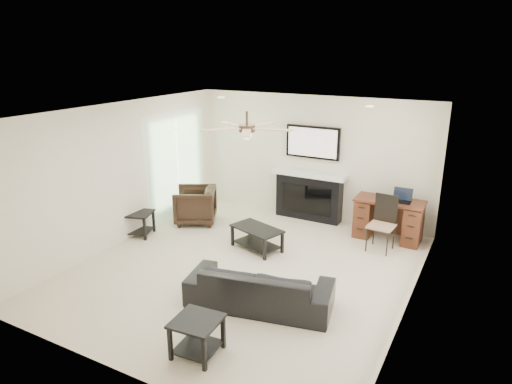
{
  "coord_description": "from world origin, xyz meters",
  "views": [
    {
      "loc": [
        3.28,
        -5.71,
        3.4
      ],
      "look_at": [
        -0.01,
        0.4,
        1.18
      ],
      "focal_mm": 32.0,
      "sensor_mm": 36.0,
      "label": 1
    }
  ],
  "objects_px": {
    "desk": "(388,220)",
    "coffee_table": "(257,238)",
    "sofa": "(260,287)",
    "armchair": "(195,205)",
    "fireplace_unit": "(309,174)"
  },
  "relations": [
    {
      "from": "armchair",
      "to": "desk",
      "type": "height_order",
      "value": "desk"
    },
    {
      "from": "coffee_table",
      "to": "desk",
      "type": "height_order",
      "value": "desk"
    },
    {
      "from": "desk",
      "to": "armchair",
      "type": "bearing_deg",
      "value": -164.8
    },
    {
      "from": "armchair",
      "to": "coffee_table",
      "type": "relative_size",
      "value": 0.89
    },
    {
      "from": "coffee_table",
      "to": "desk",
      "type": "distance_m",
      "value": 2.45
    },
    {
      "from": "armchair",
      "to": "coffee_table",
      "type": "bearing_deg",
      "value": 44.23
    },
    {
      "from": "armchair",
      "to": "desk",
      "type": "distance_m",
      "value": 3.74
    },
    {
      "from": "armchair",
      "to": "desk",
      "type": "xyz_separation_m",
      "value": [
        3.61,
        0.98,
        0.02
      ]
    },
    {
      "from": "sofa",
      "to": "desk",
      "type": "height_order",
      "value": "desk"
    },
    {
      "from": "sofa",
      "to": "coffee_table",
      "type": "xyz_separation_m",
      "value": [
        -0.9,
        1.6,
        -0.09
      ]
    },
    {
      "from": "sofa",
      "to": "fireplace_unit",
      "type": "height_order",
      "value": "fireplace_unit"
    },
    {
      "from": "armchair",
      "to": "fireplace_unit",
      "type": "xyz_separation_m",
      "value": [
        1.92,
        1.27,
        0.59
      ]
    },
    {
      "from": "desk",
      "to": "coffee_table",
      "type": "bearing_deg",
      "value": -141.26
    },
    {
      "from": "sofa",
      "to": "coffee_table",
      "type": "bearing_deg",
      "value": -72.21
    },
    {
      "from": "armchair",
      "to": "coffee_table",
      "type": "xyz_separation_m",
      "value": [
        1.7,
        -0.55,
        -0.16
      ]
    }
  ]
}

